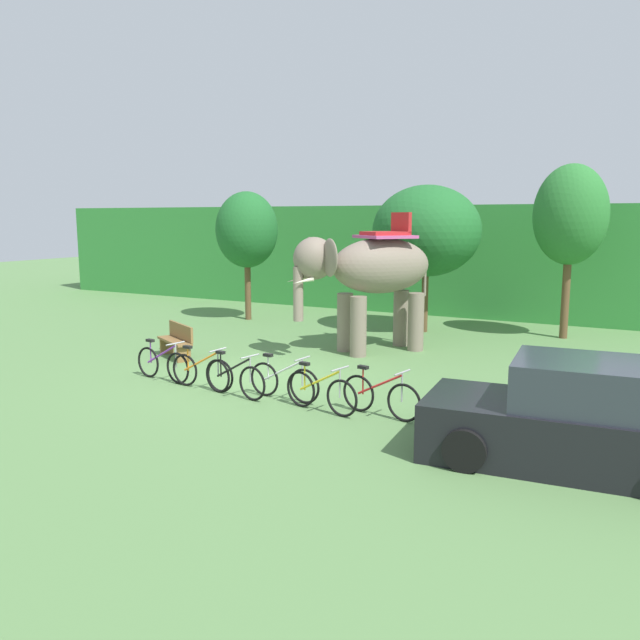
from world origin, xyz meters
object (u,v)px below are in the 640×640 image
(tree_far_left, at_px, (571,215))
(bike_black, at_px, (234,378))
(wooden_bench, at_px, (177,340))
(tree_center_right, at_px, (427,231))
(bike_yellow, at_px, (321,392))
(bike_purple, at_px, (163,364))
(bike_red, at_px, (380,396))
(tree_far_right, at_px, (247,230))
(bike_white, at_px, (284,381))
(bike_orange, at_px, (202,371))
(elephant, at_px, (370,272))
(parked_car, at_px, (573,423))

(tree_far_left, relative_size, bike_black, 3.08)
(bike_black, xyz_separation_m, wooden_bench, (-3.49, 2.32, 0.09))
(tree_center_right, bearing_deg, bike_yellow, -83.30)
(bike_purple, height_order, bike_yellow, same)
(bike_red, bearing_deg, tree_center_right, 103.84)
(tree_far_right, distance_m, bike_red, 12.28)
(tree_far_right, distance_m, bike_yellow, 11.72)
(tree_far_right, bearing_deg, bike_white, -51.71)
(bike_black, distance_m, bike_red, 3.17)
(tree_center_right, bearing_deg, bike_orange, -102.26)
(bike_black, bearing_deg, tree_far_left, 62.98)
(elephant, xyz_separation_m, wooden_bench, (-4.16, -3.06, -1.72))
(parked_car, relative_size, wooden_bench, 2.85)
(tree_far_right, distance_m, bike_black, 10.45)
(tree_center_right, xyz_separation_m, tree_far_left, (4.11, 0.95, 0.48))
(bike_purple, distance_m, bike_white, 3.22)
(bike_white, height_order, parked_car, parked_car)
(tree_center_right, xyz_separation_m, bike_red, (2.18, -8.87, -2.83))
(elephant, distance_m, bike_red, 6.05)
(bike_red, relative_size, parked_car, 0.39)
(bike_purple, xyz_separation_m, bike_white, (3.22, -0.03, 0.00))
(tree_far_right, height_order, wooden_bench, tree_far_right)
(parked_car, distance_m, wooden_bench, 10.50)
(bike_orange, distance_m, wooden_bench, 3.34)
(bike_black, distance_m, parked_car, 6.62)
(tree_far_left, xyz_separation_m, bike_purple, (-7.29, -9.68, -3.31))
(elephant, xyz_separation_m, parked_car, (5.91, -6.03, -1.55))
(bike_purple, distance_m, parked_car, 8.83)
(bike_orange, bearing_deg, wooden_bench, 139.49)
(bike_white, bearing_deg, elephant, 93.94)
(tree_far_left, xyz_separation_m, elephant, (-4.42, -4.61, -1.50))
(bike_red, bearing_deg, bike_black, -176.92)
(bike_purple, bearing_deg, bike_yellow, -5.33)
(tree_center_right, xyz_separation_m, parked_car, (5.60, -9.69, -2.57))
(tree_far_left, distance_m, elephant, 6.57)
(parked_car, xyz_separation_m, wooden_bench, (-10.07, 2.97, -0.17))
(elephant, distance_m, bike_yellow, 5.92)
(bike_red, relative_size, wooden_bench, 1.11)
(tree_far_right, relative_size, elephant, 1.16)
(bike_white, distance_m, wooden_bench, 4.96)
(parked_car, bearing_deg, elephant, 134.45)
(tree_far_left, xyz_separation_m, bike_red, (-1.93, -9.82, -3.31))
(tree_far_right, xyz_separation_m, bike_orange, (4.49, -8.32, -2.81))
(tree_far_right, distance_m, bike_purple, 9.22)
(tree_center_right, relative_size, bike_black, 2.75)
(tree_center_right, relative_size, bike_white, 2.73)
(bike_black, bearing_deg, tree_center_right, 83.82)
(tree_center_right, height_order, bike_orange, tree_center_right)
(bike_purple, bearing_deg, bike_white, -0.60)
(bike_orange, xyz_separation_m, bike_red, (4.12, 0.02, 0.00))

